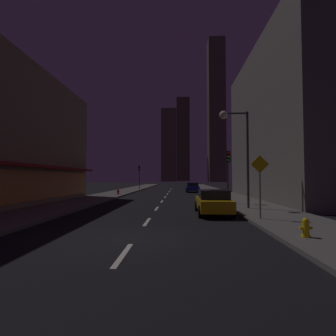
{
  "coord_description": "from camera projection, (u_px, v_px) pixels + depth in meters",
  "views": [
    {
      "loc": [
        1.58,
        -8.97,
        2.17
      ],
      "look_at": [
        0.0,
        26.02,
        3.56
      ],
      "focal_mm": 26.41,
      "sensor_mm": 36.0,
      "label": 1
    }
  ],
  "objects": [
    {
      "name": "car_parked_near",
      "position": [
        213.0,
        202.0,
        14.7
      ],
      "size": [
        1.98,
        4.24,
        1.45
      ],
      "color": "gold",
      "rests_on": "ground"
    },
    {
      "name": "skyscraper_distant_tall",
      "position": [
        169.0,
        145.0,
        147.67
      ],
      "size": [
        8.95,
        7.67,
        43.22
      ],
      "primitive_type": "cube",
      "color": "#5D5845",
      "rests_on": "ground"
    },
    {
      "name": "car_parked_far",
      "position": [
        193.0,
        187.0,
        37.34
      ],
      "size": [
        1.98,
        4.24,
        1.45
      ],
      "color": "navy",
      "rests_on": "ground"
    },
    {
      "name": "skyscraper_distant_mid",
      "position": [
        183.0,
        139.0,
        169.13
      ],
      "size": [
        8.88,
        5.17,
        57.25
      ],
      "primitive_type": "cube",
      "color": "#4D493A",
      "rests_on": "ground"
    },
    {
      "name": "fire_hydrant_yellow_near",
      "position": [
        306.0,
        228.0,
        8.43
      ],
      "size": [
        0.42,
        0.3,
        0.65
      ],
      "color": "yellow",
      "rests_on": "sidewalk_right"
    },
    {
      "name": "street_lamp_right",
      "position": [
        235.0,
        135.0,
        16.7
      ],
      "size": [
        1.96,
        0.56,
        6.58
      ],
      "color": "#38383D",
      "rests_on": "sidewalk_right"
    },
    {
      "name": "lane_marking_center",
      "position": [
        165.0,
        197.0,
        27.71
      ],
      "size": [
        0.16,
        43.8,
        0.01
      ],
      "color": "silver",
      "rests_on": "ground"
    },
    {
      "name": "traffic_light_far_left",
      "position": [
        139.0,
        172.0,
        43.76
      ],
      "size": [
        0.32,
        0.48,
        4.2
      ],
      "color": "#2D2D2D",
      "rests_on": "sidewalk_left"
    },
    {
      "name": "pedestrian_crossing_sign",
      "position": [
        260.0,
        181.0,
        12.28
      ],
      "size": [
        0.91,
        0.08,
        3.15
      ],
      "color": "slate",
      "rests_on": "sidewalk_right"
    },
    {
      "name": "fire_hydrant_far_left",
      "position": [
        118.0,
        192.0,
        30.21
      ],
      "size": [
        0.42,
        0.3,
        0.65
      ],
      "color": "red",
      "rests_on": "sidewalk_left"
    },
    {
      "name": "skyscraper_distant_short",
      "position": [
        216.0,
        110.0,
        132.66
      ],
      "size": [
        8.85,
        8.99,
        76.77
      ],
      "primitive_type": "cube",
      "color": "brown",
      "rests_on": "ground"
    },
    {
      "name": "building_apartment_right",
      "position": [
        309.0,
        124.0,
        24.56
      ],
      "size": [
        11.0,
        20.0,
        15.13
      ],
      "primitive_type": "cube",
      "color": "slate",
      "rests_on": "ground"
    },
    {
      "name": "sidewalk_right",
      "position": [
        212.0,
        191.0,
        40.57
      ],
      "size": [
        4.0,
        76.0,
        0.15
      ],
      "primitive_type": "cube",
      "color": "#605E59",
      "rests_on": "ground"
    },
    {
      "name": "sidewalk_left",
      "position": [
        128.0,
        190.0,
        41.2
      ],
      "size": [
        4.0,
        76.0,
        0.15
      ],
      "primitive_type": "cube",
      "color": "#605E59",
      "rests_on": "ground"
    },
    {
      "name": "ground_plane",
      "position": [
        170.0,
        191.0,
        40.88
      ],
      "size": [
        78.0,
        136.0,
        0.1
      ],
      "primitive_type": "cube",
      "color": "black"
    },
    {
      "name": "traffic_light_near_right",
      "position": [
        228.0,
        165.0,
        19.76
      ],
      "size": [
        0.32,
        0.48,
        4.2
      ],
      "color": "#2D2D2D",
      "rests_on": "sidewalk_right"
    }
  ]
}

